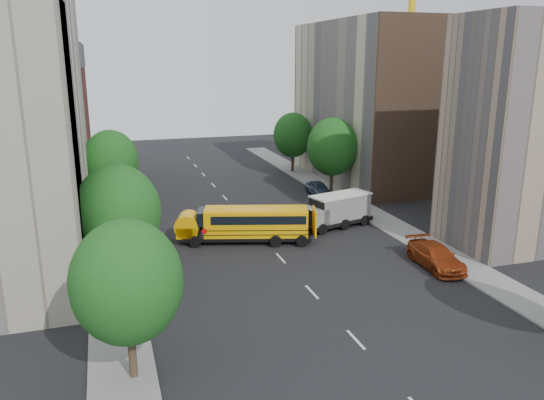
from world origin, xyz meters
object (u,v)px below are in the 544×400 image
school_bus (246,223)px  street_tree_1 (118,213)px  parked_car_1 (140,208)px  street_tree_5 (293,135)px  parked_car_3 (436,256)px  parked_car_4 (318,188)px  safari_truck (336,210)px  parked_car_2 (124,179)px  street_tree_0 (127,282)px  street_tree_4 (332,147)px  street_tree_2 (111,161)px  parked_car_0 (160,279)px

school_bus → street_tree_1: bearing=-130.4°
street_tree_1 → parked_car_1: size_ratio=1.90×
street_tree_5 → school_bus: bearing=-117.6°
street_tree_5 → street_tree_1: bearing=-126.3°
parked_car_3 → parked_car_4: 20.90m
safari_truck → parked_car_2: (-16.43, 21.27, -0.77)m
school_bus → parked_car_3: bearing=-22.6°
street_tree_0 → street_tree_5: street_tree_5 is taller
street_tree_4 → parked_car_1: street_tree_4 is taller
parked_car_2 → street_tree_0: bearing=89.6°
school_bus → parked_car_4: bearing=63.7°
street_tree_5 → school_bus: 27.03m
street_tree_5 → parked_car_1: street_tree_5 is taller
street_tree_5 → safari_truck: 23.05m
street_tree_2 → parked_car_3: 29.54m
school_bus → street_tree_4: bearing=60.0°
safari_truck → school_bus: bearing=174.2°
street_tree_0 → safari_truck: 25.22m
street_tree_5 → parked_car_0: bearing=-122.8°
school_bus → safari_truck: safari_truck is taller
school_bus → parked_car_2: size_ratio=1.96×
street_tree_0 → parked_car_2: (1.40, 38.83, -3.92)m
safari_truck → parked_car_3: (2.77, -10.35, -0.71)m
street_tree_0 → street_tree_1: 10.00m
parked_car_0 → school_bus: bearing=-132.0°
street_tree_1 → street_tree_0: bearing=-90.0°
parked_car_3 → parked_car_1: bearing=137.1°
street_tree_5 → parked_car_2: bearing=-176.8°
street_tree_2 → parked_car_0: size_ratio=1.80×
parked_car_1 → parked_car_3: size_ratio=0.77×
safari_truck → parked_car_0: bearing=-166.9°
street_tree_4 → parked_car_3: (-1.40, -20.79, -4.30)m
safari_truck → parked_car_0: (-15.63, -8.34, -0.76)m
safari_truck → parked_car_3: bearing=-90.0°
safari_truck → street_tree_2: bearing=134.6°
safari_truck → parked_car_0: 17.73m
street_tree_1 → parked_car_2: bearing=87.2°
street_tree_4 → school_bus: street_tree_4 is taller
street_tree_2 → parked_car_4: size_ratio=1.79×
street_tree_2 → parked_car_0: 19.35m
street_tree_0 → parked_car_1: 26.59m
street_tree_5 → parked_car_1: bearing=-145.1°
parked_car_2 → parked_car_3: size_ratio=0.96×
street_tree_1 → street_tree_5: (22.00, 30.00, -0.25)m
street_tree_5 → parked_car_4: (-1.40, -11.89, -3.97)m
street_tree_1 → parked_car_0: (2.20, -0.78, -4.22)m
street_tree_2 → parked_car_4: bearing=0.3°
street_tree_1 → parked_car_0: 4.82m
street_tree_4 → parked_car_2: bearing=152.3°
street_tree_2 → street_tree_5: (22.00, 12.00, -0.12)m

